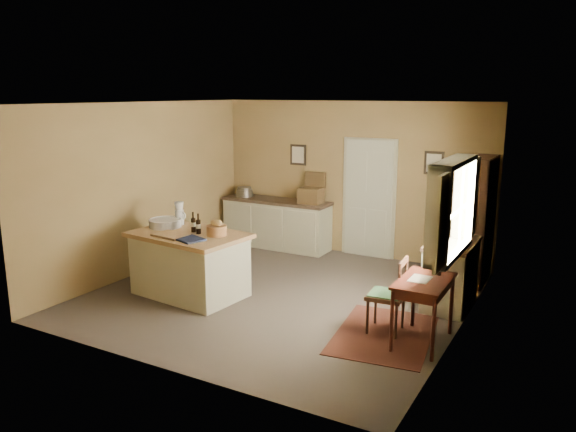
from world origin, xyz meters
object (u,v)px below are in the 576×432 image
object	(u,v)px
sideboard	(277,222)
shelving_unit	(482,221)
right_cabinet	(450,273)
writing_desk	(424,288)
work_island	(189,262)
desk_chair	(386,296)

from	to	relation	value
sideboard	shelving_unit	bearing A→B (deg)	-3.71
right_cabinet	writing_desk	bearing A→B (deg)	-89.99
work_island	right_cabinet	size ratio (longest dim) A/B	1.64
sideboard	desk_chair	distance (m)	4.06
writing_desk	desk_chair	xyz separation A→B (m)	(-0.47, 0.09, -0.21)
work_island	right_cabinet	xyz separation A→B (m)	(3.35, 1.37, -0.02)
desk_chair	right_cabinet	bearing A→B (deg)	64.36
sideboard	desk_chair	bearing A→B (deg)	-41.01
writing_desk	shelving_unit	distance (m)	2.54
sideboard	shelving_unit	distance (m)	3.73
desk_chair	work_island	bearing A→B (deg)	178.16
desk_chair	right_cabinet	size ratio (longest dim) A/B	0.88
writing_desk	desk_chair	world-z (taller)	desk_chair
writing_desk	right_cabinet	distance (m)	1.34
work_island	writing_desk	xyz separation A→B (m)	(3.35, 0.05, 0.19)
work_island	sideboard	world-z (taller)	work_island
shelving_unit	writing_desk	bearing A→B (deg)	-93.43
writing_desk	right_cabinet	xyz separation A→B (m)	(-0.00, 1.32, -0.21)
sideboard	right_cabinet	world-z (taller)	sideboard
sideboard	right_cabinet	xyz separation A→B (m)	(3.54, -1.44, -0.02)
work_island	writing_desk	world-z (taller)	work_island
desk_chair	shelving_unit	xyz separation A→B (m)	(0.63, 2.43, 0.50)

